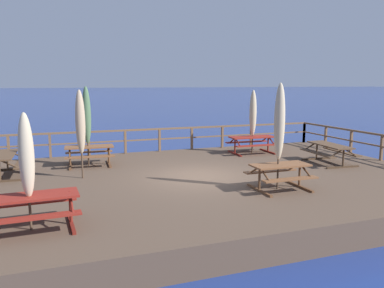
# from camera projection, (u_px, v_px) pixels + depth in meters

# --- Properties ---
(ground_plane) EXTENTS (600.00, 600.00, 0.00)m
(ground_plane) POSITION_uv_depth(u_px,v_px,m) (200.00, 197.00, 13.49)
(ground_plane) COLOR navy
(wooden_deck) EXTENTS (16.33, 10.77, 0.73)m
(wooden_deck) POSITION_uv_depth(u_px,v_px,m) (200.00, 186.00, 13.43)
(wooden_deck) COLOR brown
(wooden_deck) RESTS_ON ground
(railing_waterside_far) EXTENTS (16.13, 0.10, 1.09)m
(railing_waterside_far) POSITION_uv_depth(u_px,v_px,m) (160.00, 136.00, 18.12)
(railing_waterside_far) COLOR brown
(railing_waterside_far) RESTS_ON wooden_deck
(railing_side_right) EXTENTS (0.10, 10.57, 1.09)m
(railing_side_right) POSITION_uv_depth(u_px,v_px,m) (382.00, 143.00, 15.97)
(railing_side_right) COLOR brown
(railing_side_right) RESTS_ON wooden_deck
(picnic_table_mid_right) EXTENTS (2.04, 1.47, 0.78)m
(picnic_table_mid_right) POSITION_uv_depth(u_px,v_px,m) (31.00, 205.00, 8.45)
(picnic_table_mid_right) COLOR maroon
(picnic_table_mid_right) RESTS_ON wooden_deck
(picnic_table_back_left) EXTENTS (1.76, 1.42, 0.78)m
(picnic_table_back_left) POSITION_uv_depth(u_px,v_px,m) (280.00, 171.00, 11.67)
(picnic_table_back_left) COLOR brown
(picnic_table_back_left) RESTS_ON wooden_deck
(picnic_table_front_right) EXTENTS (1.48, 2.24, 0.78)m
(picnic_table_front_right) POSITION_uv_depth(u_px,v_px,m) (3.00, 160.00, 13.34)
(picnic_table_front_right) COLOR brown
(picnic_table_front_right) RESTS_ON wooden_deck
(picnic_table_front_left) EXTENTS (2.08, 1.47, 0.78)m
(picnic_table_front_left) POSITION_uv_depth(u_px,v_px,m) (252.00, 141.00, 17.67)
(picnic_table_front_left) COLOR maroon
(picnic_table_front_left) RESTS_ON wooden_deck
(picnic_table_mid_centre) EXTENTS (1.90, 1.52, 0.78)m
(picnic_table_mid_centre) POSITION_uv_depth(u_px,v_px,m) (89.00, 151.00, 15.01)
(picnic_table_mid_centre) COLOR brown
(picnic_table_mid_centre) RESTS_ON wooden_deck
(picnic_table_mid_left) EXTENTS (1.56, 2.20, 0.78)m
(picnic_table_mid_left) POSITION_uv_depth(u_px,v_px,m) (330.00, 149.00, 15.42)
(picnic_table_mid_left) COLOR brown
(picnic_table_mid_left) RESTS_ON wooden_deck
(patio_umbrella_short_back) EXTENTS (0.32, 0.32, 2.57)m
(patio_umbrella_short_back) POSITION_uv_depth(u_px,v_px,m) (26.00, 156.00, 8.24)
(patio_umbrella_short_back) COLOR #4C3828
(patio_umbrella_short_back) RESTS_ON wooden_deck
(patio_umbrella_tall_mid_right) EXTENTS (0.32, 0.32, 3.18)m
(patio_umbrella_tall_mid_right) POSITION_uv_depth(u_px,v_px,m) (279.00, 122.00, 11.47)
(patio_umbrella_tall_mid_right) COLOR #4C3828
(patio_umbrella_tall_mid_right) RESTS_ON wooden_deck
(patio_umbrella_tall_back_left) EXTENTS (0.32, 0.32, 2.96)m
(patio_umbrella_tall_back_left) POSITION_uv_depth(u_px,v_px,m) (80.00, 122.00, 12.82)
(patio_umbrella_tall_back_left) COLOR #4C3828
(patio_umbrella_tall_back_left) RESTS_ON wooden_deck
(patio_umbrella_short_front) EXTENTS (0.32, 0.32, 2.86)m
(patio_umbrella_short_front) POSITION_uv_depth(u_px,v_px,m) (253.00, 113.00, 17.56)
(patio_umbrella_short_front) COLOR #4C3828
(patio_umbrella_short_front) RESTS_ON wooden_deck
(patio_umbrella_tall_front) EXTENTS (0.32, 0.32, 3.05)m
(patio_umbrella_tall_front) POSITION_uv_depth(u_px,v_px,m) (87.00, 116.00, 14.81)
(patio_umbrella_tall_front) COLOR #4C3828
(patio_umbrella_tall_front) RESTS_ON wooden_deck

